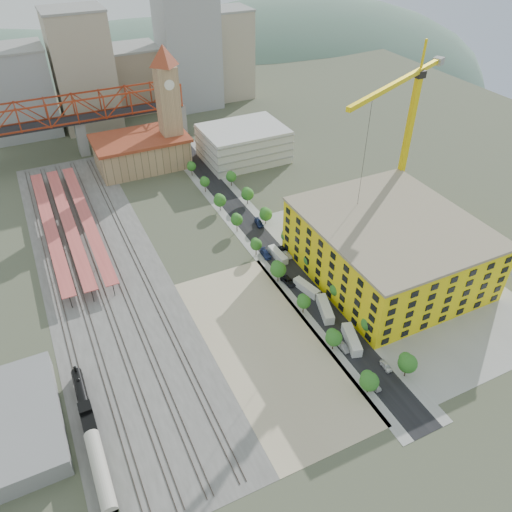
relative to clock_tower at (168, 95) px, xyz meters
name	(u,v)px	position (x,y,z in m)	size (l,w,h in m)	color
ground	(232,272)	(-8.00, -79.99, -28.70)	(400.00, 400.00, 0.00)	#474C38
ballast_strip	(102,272)	(-44.00, -62.49, -28.67)	(36.00, 165.00, 0.06)	#605E59
dirt_lot	(267,345)	(-12.00, -111.49, -28.67)	(28.00, 67.00, 0.06)	tan
street_asphalt	(258,235)	(8.00, -64.99, -28.67)	(12.00, 170.00, 0.06)	black
sidewalk_west	(243,239)	(2.50, -64.99, -28.68)	(3.00, 170.00, 0.04)	gray
sidewalk_east	(272,231)	(13.50, -64.99, -28.68)	(3.00, 170.00, 0.04)	gray
construction_pad	(391,269)	(37.00, -99.99, -28.67)	(50.00, 90.00, 0.06)	gray
rail_tracks	(96,274)	(-45.80, -62.49, -28.55)	(26.56, 160.00, 0.18)	#382B23
platform_canopies	(68,221)	(-49.00, -34.99, -24.70)	(16.00, 80.00, 4.12)	#DA5C53
station_hall	(142,151)	(-13.00, 2.01, -22.03)	(38.00, 24.00, 13.10)	tan
clock_tower	(168,95)	(0.00, 0.00, 0.00)	(12.00, 12.00, 52.00)	tan
parking_garage	(243,143)	(28.00, -9.99, -21.70)	(34.00, 26.00, 14.00)	silver
truss_bridge	(76,112)	(-33.00, 25.01, -9.83)	(94.00, 9.60, 25.60)	gray
construction_building	(388,247)	(34.00, -99.99, -19.29)	(44.60, 50.60, 18.80)	yellow
warehouse	(7,426)	(-74.00, -109.99, -26.20)	(22.00, 32.00, 5.00)	gray
street_trees	(271,250)	(8.00, -74.99, -28.70)	(15.40, 124.40, 8.00)	#2C671F
skyline	(129,68)	(-0.53, 62.32, -5.89)	(133.00, 46.00, 60.00)	#9EA0A3
distant_hills	(158,152)	(37.28, 180.01, -108.23)	(647.00, 264.00, 227.00)	#4C6B59
locomotive	(84,401)	(-58.00, -110.19, -26.70)	(2.78, 21.44, 5.36)	black
coach	(101,473)	(-58.00, -129.96, -25.71)	(3.08, 17.87, 5.61)	#2B3A1F
tower_crane	(406,120)	(53.00, -77.26, 8.41)	(51.92, 25.54, 60.13)	yellow
site_trailer_a	(352,340)	(8.00, -120.41, -27.32)	(2.64, 10.04, 2.75)	silver
site_trailer_b	(325,309)	(8.00, -107.59, -27.31)	(2.66, 10.10, 2.76)	silver
site_trailer_c	(306,288)	(8.00, -97.42, -27.45)	(2.39, 9.10, 2.49)	silver
site_trailer_d	(278,255)	(8.00, -79.57, -27.48)	(2.34, 8.88, 2.43)	silver
car_0	(375,385)	(5.00, -134.39, -27.99)	(1.66, 4.12, 1.40)	beige
car_1	(343,347)	(5.00, -121.08, -28.00)	(1.48, 4.24, 1.40)	gray
car_2	(288,281)	(5.00, -92.02, -27.91)	(2.60, 5.65, 1.57)	black
car_3	(266,254)	(5.00, -76.90, -27.90)	(2.22, 5.47, 1.59)	navy
car_4	(386,366)	(11.00, -130.92, -28.02)	(1.59, 3.96, 1.35)	white
car_5	(287,255)	(11.00, -80.25, -28.03)	(1.42, 4.07, 1.34)	#AFAFB5
car_6	(283,251)	(11.00, -77.54, -28.03)	(2.23, 4.83, 1.34)	black
car_7	(259,223)	(11.00, -59.77, -27.90)	(2.22, 5.47, 1.59)	#1B264F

